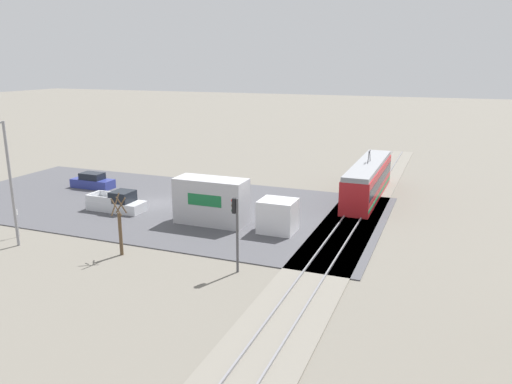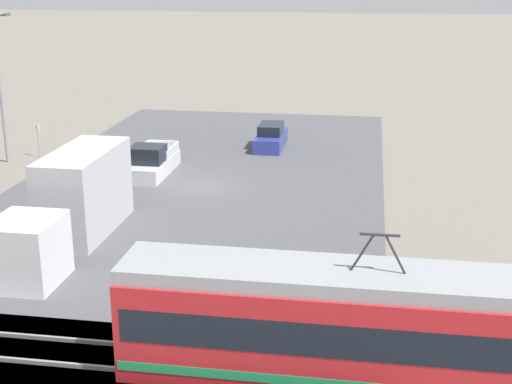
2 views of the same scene
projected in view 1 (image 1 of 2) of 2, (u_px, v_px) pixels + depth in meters
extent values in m
plane|color=slate|center=(156.00, 204.00, 46.91)|extent=(320.00, 320.00, 0.00)
cube|color=#4C4C51|center=(156.00, 204.00, 46.90)|extent=(20.17, 41.85, 0.08)
cube|color=gray|center=(347.00, 226.00, 40.49)|extent=(74.51, 4.40, 0.08)
cube|color=gray|center=(339.00, 224.00, 40.72)|extent=(73.02, 0.10, 0.14)
cube|color=gray|center=(356.00, 226.00, 40.21)|extent=(73.02, 0.10, 0.14)
cube|color=#B21E23|center=(368.00, 182.00, 48.71)|extent=(14.72, 2.56, 3.03)
cube|color=black|center=(368.00, 178.00, 48.61)|extent=(14.28, 2.59, 1.01)
cube|color=#1E844C|center=(367.00, 191.00, 48.94)|extent=(14.57, 2.60, 0.29)
cube|color=gray|center=(369.00, 165.00, 48.27)|extent=(14.72, 2.35, 0.43)
cylinder|color=#2D2D33|center=(370.00, 156.00, 48.48)|extent=(0.66, 0.07, 1.15)
cylinder|color=#2D2D33|center=(368.00, 158.00, 47.67)|extent=(0.66, 0.07, 1.15)
cube|color=#2D2D33|center=(370.00, 151.00, 47.93)|extent=(1.10, 0.08, 0.06)
cube|color=silver|center=(278.00, 216.00, 38.79)|extent=(2.42, 2.79, 2.56)
cube|color=#B2B2B7|center=(211.00, 201.00, 40.67)|extent=(2.42, 5.92, 3.77)
cube|color=#196B38|center=(204.00, 200.00, 39.47)|extent=(0.02, 2.96, 0.94)
cube|color=silver|center=(117.00, 206.00, 44.55)|extent=(2.04, 5.21, 0.88)
cube|color=black|center=(123.00, 196.00, 44.06)|extent=(1.88, 1.77, 0.96)
cube|color=silver|center=(99.00, 199.00, 43.92)|extent=(0.12, 2.61, 0.51)
cube|color=silver|center=(112.00, 194.00, 45.60)|extent=(0.12, 2.61, 0.51)
cube|color=silver|center=(93.00, 195.00, 45.26)|extent=(1.88, 0.21, 0.51)
cube|color=red|center=(87.00, 202.00, 44.68)|extent=(0.14, 0.04, 0.18)
cube|color=navy|center=(93.00, 183.00, 52.54)|extent=(1.74, 4.57, 0.92)
cube|color=black|center=(92.00, 176.00, 52.34)|extent=(1.50, 2.37, 0.68)
cylinder|color=#47474C|center=(237.00, 236.00, 31.16)|extent=(0.16, 0.16, 4.86)
cube|color=black|center=(234.00, 206.00, 30.72)|extent=(0.28, 0.22, 0.95)
sphere|color=red|center=(232.00, 201.00, 30.68)|extent=(0.18, 0.18, 0.18)
sphere|color=#3C2C06|center=(233.00, 206.00, 30.77)|extent=(0.18, 0.18, 0.18)
sphere|color=black|center=(233.00, 211.00, 30.85)|extent=(0.18, 0.18, 0.18)
cylinder|color=brown|center=(120.00, 234.00, 34.24)|extent=(0.24, 0.24, 3.03)
cylinder|color=brown|center=(116.00, 207.00, 33.50)|extent=(0.09, 0.86, 1.17)
cylinder|color=brown|center=(121.00, 205.00, 33.61)|extent=(1.03, 0.09, 1.42)
cylinder|color=brown|center=(121.00, 205.00, 33.95)|extent=(0.09, 0.86, 1.17)
cylinder|color=brown|center=(115.00, 204.00, 33.79)|extent=(1.03, 0.09, 1.42)
cylinder|color=gray|center=(11.00, 185.00, 35.22)|extent=(0.20, 0.20, 9.06)
cylinder|color=gray|center=(18.00, 223.00, 37.89)|extent=(0.06, 0.06, 2.14)
cube|color=white|center=(16.00, 213.00, 37.69)|extent=(0.32, 0.02, 0.44)
cube|color=red|center=(16.00, 213.00, 37.69)|extent=(0.31, 0.01, 0.10)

